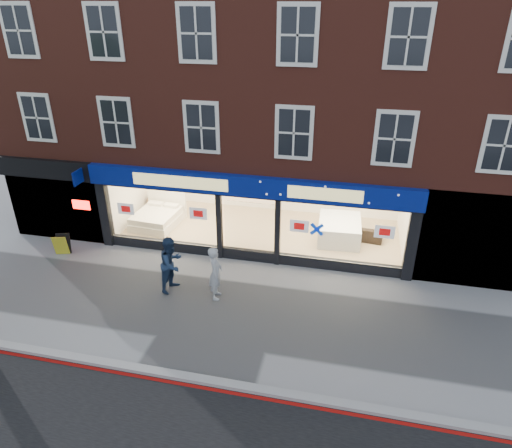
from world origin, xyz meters
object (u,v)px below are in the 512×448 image
(mattress_stack, at_px, (339,230))
(sofa, at_px, (358,231))
(pedestrian_blue, at_px, (172,264))
(display_bed, at_px, (158,217))
(a_board, at_px, (62,244))
(pedestrian_grey, at_px, (216,273))

(mattress_stack, distance_m, sofa, 0.77)
(sofa, distance_m, pedestrian_blue, 7.49)
(pedestrian_blue, bearing_deg, sofa, -36.13)
(sofa, bearing_deg, display_bed, 10.38)
(mattress_stack, bearing_deg, display_bed, -177.50)
(a_board, bearing_deg, display_bed, 33.26)
(mattress_stack, relative_size, pedestrian_blue, 1.10)
(display_bed, height_order, sofa, display_bed)
(display_bed, distance_m, a_board, 3.86)
(display_bed, relative_size, pedestrian_grey, 1.22)
(display_bed, bearing_deg, sofa, 7.61)
(a_board, bearing_deg, pedestrian_blue, -30.29)
(display_bed, bearing_deg, a_board, -126.93)
(pedestrian_blue, bearing_deg, mattress_stack, -33.91)
(sofa, height_order, pedestrian_grey, pedestrian_grey)
(display_bed, xyz_separation_m, pedestrian_grey, (3.84, -4.28, 0.46))
(display_bed, xyz_separation_m, sofa, (8.11, 0.57, -0.05))
(pedestrian_blue, bearing_deg, display_bed, 43.97)
(mattress_stack, height_order, a_board, mattress_stack)
(mattress_stack, xyz_separation_m, pedestrian_blue, (-5.06, -4.47, 0.45))
(pedestrian_grey, xyz_separation_m, pedestrian_blue, (-1.50, 0.13, 0.06))
(a_board, xyz_separation_m, pedestrian_blue, (4.84, -1.21, 0.55))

